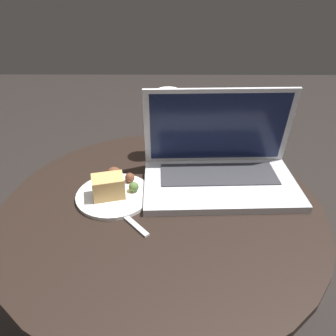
# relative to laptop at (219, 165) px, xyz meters

# --- Properties ---
(table) EXTENTS (0.75, 0.75, 0.55)m
(table) POSITION_rel_laptop_xyz_m (-0.14, -0.10, -0.16)
(table) COLOR #515156
(table) RESTS_ON ground_plane
(laptop) EXTENTS (0.39, 0.23, 0.23)m
(laptop) POSITION_rel_laptop_xyz_m (0.00, 0.00, 0.00)
(laptop) COLOR silver
(laptop) RESTS_ON table
(beer_glass) EXTENTS (0.06, 0.06, 0.20)m
(beer_glass) POSITION_rel_laptop_xyz_m (-0.13, 0.13, 0.05)
(beer_glass) COLOR gold
(beer_glass) RESTS_ON table
(snack_plate) EXTENTS (0.18, 0.18, 0.06)m
(snack_plate) POSITION_rel_laptop_xyz_m (-0.26, -0.07, -0.03)
(snack_plate) COLOR white
(snack_plate) RESTS_ON table
(fork) EXTENTS (0.14, 0.15, 0.00)m
(fork) POSITION_rel_laptop_xyz_m (-0.24, -0.13, -0.05)
(fork) COLOR silver
(fork) RESTS_ON table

